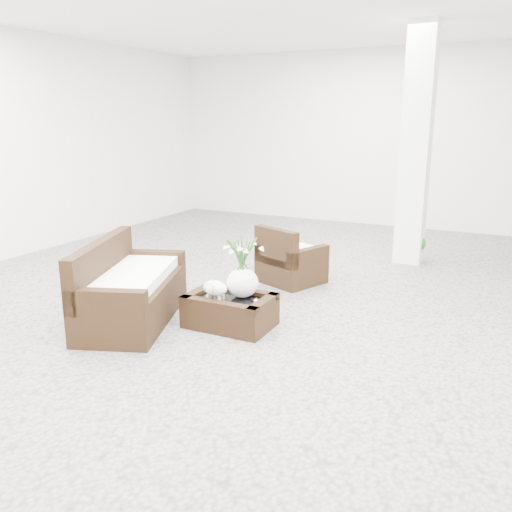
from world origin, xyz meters
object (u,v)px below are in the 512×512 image
at_px(loveseat, 132,281).
at_px(topiary, 409,215).
at_px(coffee_table, 230,312).
at_px(armchair, 292,254).

height_order(loveseat, topiary, topiary).
distance_m(loveseat, topiary, 4.50).
bearing_deg(topiary, loveseat, -118.97).
xyz_separation_m(coffee_table, topiary, (1.14, 3.61, 0.56)).
bearing_deg(armchair, topiary, -100.13).
bearing_deg(topiary, armchair, -122.21).
distance_m(coffee_table, armchair, 1.77).
xyz_separation_m(coffee_table, loveseat, (-1.04, -0.32, 0.29)).
height_order(armchair, topiary, topiary).
bearing_deg(coffee_table, armchair, 90.89).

